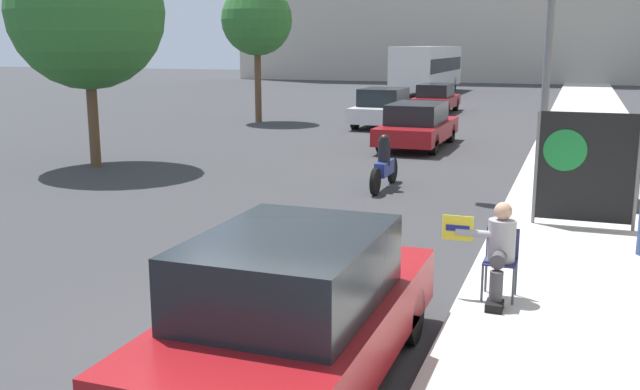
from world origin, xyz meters
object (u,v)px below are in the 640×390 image
car_on_road_nearest (417,125)px  car_on_road_midblock (384,108)px  street_tree_midblock (257,20)px  car_on_road_distant (436,98)px  pedestrian_behind (637,169)px  street_tree_near_curb (86,12)px  traffic_light_pole (500,16)px  parked_car_curbside (295,311)px  city_bus_on_road (428,67)px  seated_protester (499,248)px  protest_banner (585,167)px  motorcycle_on_road (384,165)px

car_on_road_nearest → car_on_road_midblock: (-2.54, 5.40, 0.05)m
street_tree_midblock → car_on_road_distant: bearing=46.6°
pedestrian_behind → street_tree_near_curb: size_ratio=0.26×
traffic_light_pole → parked_car_curbside: bearing=-94.3°
car_on_road_nearest → city_bus_on_road: (-4.84, 25.33, 1.09)m
car_on_road_midblock → street_tree_midblock: street_tree_midblock is taller
street_tree_near_curb → parked_car_curbside: bearing=-45.3°
seated_protester → traffic_light_pole: traffic_light_pole is taller
seated_protester → car_on_road_nearest: (-4.04, 13.88, -0.09)m
protest_banner → traffic_light_pole: size_ratio=0.36×
traffic_light_pole → parked_car_curbside: traffic_light_pole is taller
seated_protester → street_tree_near_curb: street_tree_near_curb is taller
car_on_road_nearest → car_on_road_distant: (-1.73, 12.07, -0.02)m
street_tree_midblock → city_bus_on_road: bearing=80.8°
seated_protester → parked_car_curbside: (-1.61, -2.68, -0.04)m
car_on_road_distant → city_bus_on_road: bearing=103.2°
motorcycle_on_road → city_bus_on_road: bearing=99.8°
traffic_light_pole → city_bus_on_road: size_ratio=0.47×
protest_banner → street_tree_midblock: 20.16m
car_on_road_distant → parked_car_curbside: bearing=-81.7°
car_on_road_nearest → street_tree_near_curb: 10.49m
street_tree_midblock → pedestrian_behind: bearing=-43.9°
seated_protester → car_on_road_distant: (-5.76, 25.95, -0.11)m
pedestrian_behind → traffic_light_pole: traffic_light_pole is taller
car_on_road_nearest → city_bus_on_road: size_ratio=0.41×
pedestrian_behind → car_on_road_midblock: bearing=26.0°
street_tree_near_curb → protest_banner: bearing=-13.9°
car_on_road_midblock → street_tree_midblock: (-5.54, -0.05, 3.49)m
protest_banner → car_on_road_nearest: 10.91m
traffic_light_pole → car_on_road_distant: 19.81m
motorcycle_on_road → parked_car_curbside: bearing=-80.1°
protest_banner → street_tree_near_curb: bearing=166.1°
seated_protester → car_on_road_distant: car_on_road_distant is taller
car_on_road_midblock → city_bus_on_road: (-2.29, 19.93, 1.05)m
seated_protester → car_on_road_nearest: car_on_road_nearest is taller
car_on_road_midblock → car_on_road_distant: car_on_road_midblock is taller
car_on_road_distant → street_tree_near_curb: (-5.71, -18.66, 3.39)m
street_tree_near_curb → street_tree_midblock: bearing=93.1°
car_on_road_nearest → city_bus_on_road: city_bus_on_road is taller
pedestrian_behind → parked_car_curbside: bearing=151.3°
traffic_light_pole → street_tree_midblock: street_tree_midblock is taller
car_on_road_nearest → motorcycle_on_road: (0.74, -6.92, -0.18)m
seated_protester → parked_car_curbside: size_ratio=0.29×
motorcycle_on_road → street_tree_midblock: size_ratio=0.37×
motorcycle_on_road → street_tree_near_curb: (-8.18, 0.33, 3.55)m
car_on_road_nearest → street_tree_midblock: (-8.08, 5.34, 3.53)m
parked_car_curbside → motorcycle_on_road: parked_car_curbside is taller
traffic_light_pole → street_tree_midblock: bearing=132.6°
parked_car_curbside → city_bus_on_road: (-7.26, 41.90, 1.05)m
pedestrian_behind → car_on_road_distant: size_ratio=0.37×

